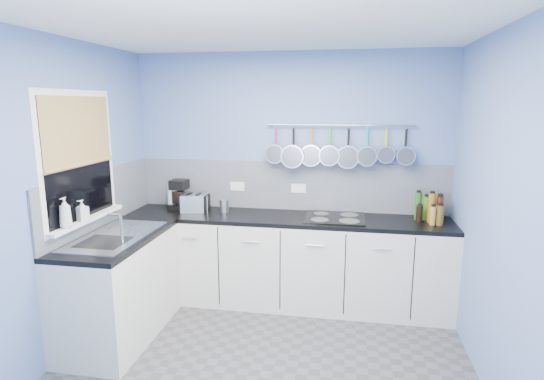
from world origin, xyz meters
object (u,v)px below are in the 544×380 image
(coffee_maker, at_px, (179,195))
(hob, at_px, (335,218))
(paper_towel, at_px, (173,197))
(soap_bottle_a, at_px, (65,213))
(canister, at_px, (224,206))
(toaster, at_px, (194,203))
(soap_bottle_b, at_px, (82,210))

(coffee_maker, bearing_deg, hob, 2.34)
(paper_towel, distance_m, coffee_maker, 0.08)
(soap_bottle_a, distance_m, canister, 1.55)
(paper_towel, bearing_deg, canister, -6.71)
(coffee_maker, relative_size, hob, 0.54)
(paper_towel, relative_size, canister, 1.85)
(toaster, height_order, hob, toaster)
(canister, xyz_separation_m, hob, (1.12, -0.04, -0.06))
(paper_towel, bearing_deg, soap_bottle_a, -103.93)
(canister, bearing_deg, toaster, -178.36)
(canister, bearing_deg, hob, -2.03)
(coffee_maker, distance_m, toaster, 0.21)
(soap_bottle_b, bearing_deg, hob, 26.12)
(toaster, bearing_deg, hob, -17.57)
(toaster, xyz_separation_m, canister, (0.31, 0.01, -0.02))
(paper_towel, distance_m, hob, 1.70)
(paper_towel, xyz_separation_m, hob, (1.69, -0.11, -0.12))
(soap_bottle_b, distance_m, canister, 1.38)
(soap_bottle_b, distance_m, hob, 2.26)
(soap_bottle_b, xyz_separation_m, canister, (0.90, 1.03, -0.17))
(soap_bottle_a, bearing_deg, paper_towel, 76.07)
(soap_bottle_b, relative_size, paper_towel, 0.69)
(paper_towel, bearing_deg, coffee_maker, -9.23)
(toaster, distance_m, canister, 0.32)
(paper_towel, distance_m, toaster, 0.27)
(soap_bottle_b, height_order, coffee_maker, soap_bottle_b)
(toaster, distance_m, hob, 1.43)
(soap_bottle_b, height_order, toaster, soap_bottle_b)
(soap_bottle_a, distance_m, paper_towel, 1.36)
(soap_bottle_b, relative_size, hob, 0.30)
(coffee_maker, bearing_deg, paper_towel, 176.49)
(soap_bottle_a, xyz_separation_m, soap_bottle_b, (0.00, 0.22, -0.03))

